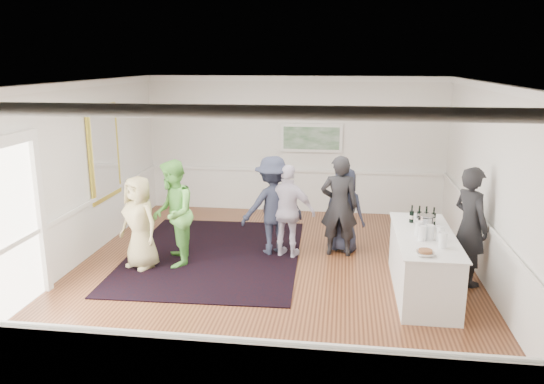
# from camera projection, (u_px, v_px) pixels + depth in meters

# --- Properties ---
(floor) EXTENTS (8.00, 8.00, 0.00)m
(floor) POSITION_uv_depth(u_px,v_px,m) (271.00, 274.00, 9.01)
(floor) COLOR brown
(floor) RESTS_ON ground
(ceiling) EXTENTS (7.00, 8.00, 0.02)m
(ceiling) POSITION_uv_depth(u_px,v_px,m) (271.00, 83.00, 8.24)
(ceiling) COLOR white
(ceiling) RESTS_ON wall_back
(wall_left) EXTENTS (0.02, 8.00, 3.20)m
(wall_left) POSITION_uv_depth(u_px,v_px,m) (69.00, 177.00, 9.08)
(wall_left) COLOR white
(wall_left) RESTS_ON floor
(wall_right) EXTENTS (0.02, 8.00, 3.20)m
(wall_right) POSITION_uv_depth(u_px,v_px,m) (496.00, 190.00, 8.17)
(wall_right) COLOR white
(wall_right) RESTS_ON floor
(wall_back) EXTENTS (7.00, 0.02, 3.20)m
(wall_back) POSITION_uv_depth(u_px,v_px,m) (294.00, 145.00, 12.47)
(wall_back) COLOR white
(wall_back) RESTS_ON floor
(wall_front) EXTENTS (7.00, 0.02, 3.20)m
(wall_front) POSITION_uv_depth(u_px,v_px,m) (211.00, 282.00, 4.78)
(wall_front) COLOR white
(wall_front) RESTS_ON floor
(wainscoting) EXTENTS (7.00, 8.00, 1.00)m
(wainscoting) POSITION_uv_depth(u_px,v_px,m) (271.00, 247.00, 8.89)
(wainscoting) COLOR white
(wainscoting) RESTS_ON floor
(mirror) EXTENTS (0.05, 1.25, 1.85)m
(mirror) POSITION_uv_depth(u_px,v_px,m) (104.00, 153.00, 10.28)
(mirror) COLOR gold
(mirror) RESTS_ON wall_left
(doorway) EXTENTS (0.10, 1.78, 2.56)m
(doorway) POSITION_uv_depth(u_px,v_px,m) (5.00, 219.00, 7.30)
(doorway) COLOR white
(doorway) RESTS_ON wall_left
(landscape_painting) EXTENTS (1.44, 0.06, 0.66)m
(landscape_painting) POSITION_uv_depth(u_px,v_px,m) (311.00, 138.00, 12.32)
(landscape_painting) COLOR white
(landscape_painting) RESTS_ON wall_back
(area_rug) EXTENTS (3.29, 4.23, 0.02)m
(area_rug) POSITION_uv_depth(u_px,v_px,m) (214.00, 254.00, 9.91)
(area_rug) COLOR black
(area_rug) RESTS_ON floor
(serving_table) EXTENTS (0.89, 2.34, 0.95)m
(serving_table) POSITION_uv_depth(u_px,v_px,m) (423.00, 263.00, 8.24)
(serving_table) COLOR white
(serving_table) RESTS_ON floor
(bartender) EXTENTS (0.74, 0.84, 1.93)m
(bartender) POSITION_uv_depth(u_px,v_px,m) (470.00, 226.00, 8.47)
(bartender) COLOR black
(bartender) RESTS_ON floor
(guest_tan) EXTENTS (0.95, 0.83, 1.64)m
(guest_tan) POSITION_uv_depth(u_px,v_px,m) (139.00, 223.00, 9.14)
(guest_tan) COLOR tan
(guest_tan) RESTS_ON floor
(guest_green) EXTENTS (0.93, 1.07, 1.88)m
(guest_green) POSITION_uv_depth(u_px,v_px,m) (173.00, 213.00, 9.25)
(guest_green) COLOR #60B548
(guest_green) RESTS_ON floor
(guest_lilac) EXTENTS (1.09, 0.66, 1.73)m
(guest_lilac) POSITION_uv_depth(u_px,v_px,m) (289.00, 212.00, 9.65)
(guest_lilac) COLOR #BEB3C9
(guest_lilac) RESTS_ON floor
(guest_dark_a) EXTENTS (1.38, 1.16, 1.85)m
(guest_dark_a) POSITION_uv_depth(u_px,v_px,m) (273.00, 206.00, 9.81)
(guest_dark_a) COLOR #1F2334
(guest_dark_a) RESTS_ON floor
(guest_dark_b) EXTENTS (0.69, 0.46, 1.89)m
(guest_dark_b) POSITION_uv_depth(u_px,v_px,m) (339.00, 206.00, 9.73)
(guest_dark_b) COLOR black
(guest_dark_b) RESTS_ON floor
(guest_navy) EXTENTS (0.93, 0.81, 1.60)m
(guest_navy) POSITION_uv_depth(u_px,v_px,m) (344.00, 210.00, 9.98)
(guest_navy) COLOR #1F2334
(guest_navy) RESTS_ON floor
(wine_bottles) EXTENTS (0.41, 0.25, 0.31)m
(wine_bottles) POSITION_uv_depth(u_px,v_px,m) (423.00, 215.00, 8.58)
(wine_bottles) COLOR black
(wine_bottles) RESTS_ON serving_table
(juice_pitchers) EXTENTS (0.40, 0.63, 0.24)m
(juice_pitchers) POSITION_uv_depth(u_px,v_px,m) (431.00, 233.00, 7.80)
(juice_pitchers) COLOR #78B540
(juice_pitchers) RESTS_ON serving_table
(ice_bucket) EXTENTS (0.26, 0.26, 0.25)m
(ice_bucket) POSITION_uv_depth(u_px,v_px,m) (425.00, 223.00, 8.30)
(ice_bucket) COLOR silver
(ice_bucket) RESTS_ON serving_table
(nut_bowl) EXTENTS (0.27, 0.27, 0.08)m
(nut_bowl) POSITION_uv_depth(u_px,v_px,m) (425.00, 253.00, 7.25)
(nut_bowl) COLOR white
(nut_bowl) RESTS_ON serving_table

